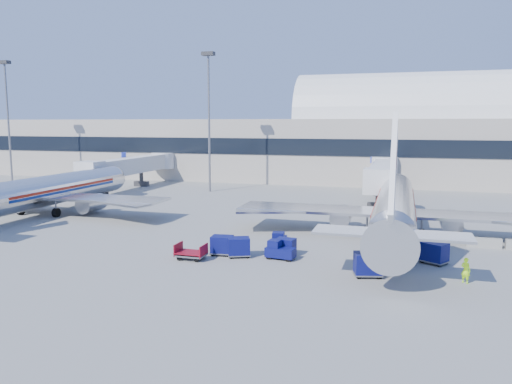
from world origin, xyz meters
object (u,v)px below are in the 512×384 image
(jetbridge_near, at_px, (382,172))
(ramp_worker, at_px, (466,270))
(tug_right, at_px, (405,246))
(barrier_near, at_px, (484,243))
(cart_train_a, at_px, (286,246))
(cart_open_red, at_px, (191,254))
(tug_lead, at_px, (279,250))
(mast_west, at_px, (209,101))
(tug_left, at_px, (279,241))
(mast_far_west, at_px, (7,104))
(cart_train_b, at_px, (239,247))
(airliner_main, at_px, (395,207))
(airliner_mid, at_px, (43,191))
(cart_solo_far, at_px, (435,252))
(jetbridge_mid, at_px, (135,165))
(cart_solo_near, at_px, (368,264))
(cart_train_c, at_px, (222,245))

(jetbridge_near, relative_size, ramp_worker, 14.73)
(tug_right, relative_size, ramp_worker, 1.42)
(jetbridge_near, xyz_separation_m, barrier_near, (10.40, -28.81, -3.48))
(cart_train_a, xyz_separation_m, cart_open_red, (-7.27, -3.49, -0.32))
(tug_lead, distance_m, ramp_worker, 14.43)
(mast_west, bearing_deg, tug_left, -59.12)
(cart_train_a, bearing_deg, mast_far_west, 156.83)
(tug_lead, height_order, cart_train_b, cart_train_b)
(airliner_main, bearing_deg, airliner_mid, 180.00)
(airliner_main, distance_m, mast_far_west, 75.44)
(airliner_main, height_order, cart_solo_far, airliner_main)
(airliner_mid, distance_m, jetbridge_near, 47.55)
(tug_left, bearing_deg, tug_lead, -172.04)
(airliner_mid, distance_m, jetbridge_mid, 26.43)
(cart_solo_near, bearing_deg, mast_west, 110.61)
(airliner_mid, relative_size, cart_solo_far, 15.10)
(tug_lead, relative_size, cart_train_b, 1.12)
(airliner_mid, bearing_deg, tug_lead, -19.26)
(tug_left, xyz_separation_m, cart_train_b, (-2.53, -3.83, 0.17))
(mast_west, relative_size, tug_right, 8.50)
(mast_far_west, height_order, cart_solo_near, mast_far_west)
(mast_west, bearing_deg, barrier_near, -36.38)
(airliner_mid, height_order, tug_right, airliner_mid)
(barrier_near, height_order, cart_train_c, cart_train_c)
(tug_right, xyz_separation_m, tug_left, (-11.05, -1.09, -0.03))
(jetbridge_near, xyz_separation_m, tug_right, (3.50, -33.25, -3.18))
(mast_far_west, height_order, cart_solo_far, mast_far_west)
(jetbridge_mid, xyz_separation_m, cart_solo_near, (42.81, -40.69, -2.97))
(jetbridge_mid, relative_size, mast_west, 1.22)
(tug_lead, xyz_separation_m, cart_open_red, (-7.02, -2.24, -0.26))
(tug_right, relative_size, cart_train_c, 1.32)
(cart_solo_near, bearing_deg, airliner_mid, 145.55)
(cart_solo_far, bearing_deg, cart_open_red, -134.12)
(tug_left, relative_size, cart_open_red, 1.03)
(cart_train_b, xyz_separation_m, cart_solo_far, (15.83, 2.53, 0.04))
(tug_lead, bearing_deg, cart_open_red, -154.41)
(cart_train_c, xyz_separation_m, cart_solo_near, (12.49, -2.71, 0.07))
(mast_west, bearing_deg, jetbridge_near, 1.68)
(tug_right, bearing_deg, cart_train_c, -117.36)
(tug_lead, xyz_separation_m, cart_solo_far, (12.38, 2.18, 0.20))
(airliner_mid, distance_m, cart_solo_near, 42.94)
(tug_right, xyz_separation_m, cart_train_b, (-13.58, -4.92, 0.14))
(cart_solo_far, bearing_deg, barrier_near, 88.80)
(jetbridge_mid, bearing_deg, jetbridge_near, 0.00)
(cart_open_red, xyz_separation_m, ramp_worker, (21.24, -0.20, 0.47))
(jetbridge_near, relative_size, mast_west, 1.22)
(cart_train_a, bearing_deg, cart_solo_near, -22.73)
(mast_far_west, bearing_deg, barrier_near, -19.75)
(airliner_mid, distance_m, mast_far_west, 39.68)
(airliner_main, height_order, tug_right, airliner_main)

